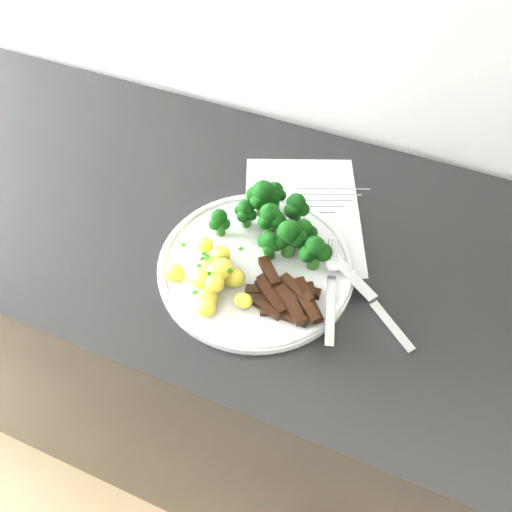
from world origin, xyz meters
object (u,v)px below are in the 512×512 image
at_px(broccoli, 279,221).
at_px(plate, 256,265).
at_px(recipe_paper, 302,213).
at_px(beef_strips, 285,296).
at_px(counter, 306,383).
at_px(fork, 331,294).
at_px(potatoes, 214,274).
at_px(knife, 377,310).

bearing_deg(broccoli, plate, -100.45).
bearing_deg(plate, recipe_paper, 79.15).
xyz_separation_m(broccoli, beef_strips, (0.05, -0.11, -0.03)).
height_order(counter, broccoli, broccoli).
distance_m(plate, fork, 0.13).
distance_m(potatoes, knife, 0.24).
bearing_deg(plate, knife, -2.22).
bearing_deg(potatoes, broccoli, 64.64).
relative_size(plate, fork, 1.60).
bearing_deg(potatoes, recipe_paper, 69.88).
bearing_deg(recipe_paper, beef_strips, -78.20).
height_order(recipe_paper, plate, plate).
xyz_separation_m(recipe_paper, potatoes, (-0.07, -0.19, 0.03)).
bearing_deg(counter, broccoli, 178.23).
relative_size(plate, broccoli, 1.52).
bearing_deg(potatoes, knife, 11.19).
relative_size(counter, potatoes, 16.38).
height_order(recipe_paper, potatoes, potatoes).
bearing_deg(knife, counter, 145.56).
relative_size(counter, knife, 13.33).
bearing_deg(potatoes, counter, 39.52).
relative_size(beef_strips, fork, 0.67).
height_order(recipe_paper, knife, knife).
bearing_deg(plate, potatoes, -128.92).
bearing_deg(beef_strips, counter, 74.24).
bearing_deg(knife, fork, -174.48).
xyz_separation_m(broccoli, knife, (0.18, -0.07, -0.04)).
distance_m(broccoli, fork, 0.14).
height_order(broccoli, potatoes, broccoli).
relative_size(broccoli, fork, 1.05).
height_order(potatoes, fork, potatoes).
xyz_separation_m(fork, knife, (0.07, 0.01, -0.01)).
xyz_separation_m(plate, fork, (0.13, -0.01, 0.01)).
height_order(plate, fork, fork).
bearing_deg(beef_strips, fork, 28.38).
relative_size(plate, beef_strips, 2.39).
height_order(potatoes, beef_strips, potatoes).
distance_m(counter, fork, 0.47).
height_order(counter, fork, fork).
height_order(counter, plate, plate).
relative_size(counter, recipe_paper, 7.19).
bearing_deg(knife, recipe_paper, 139.04).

